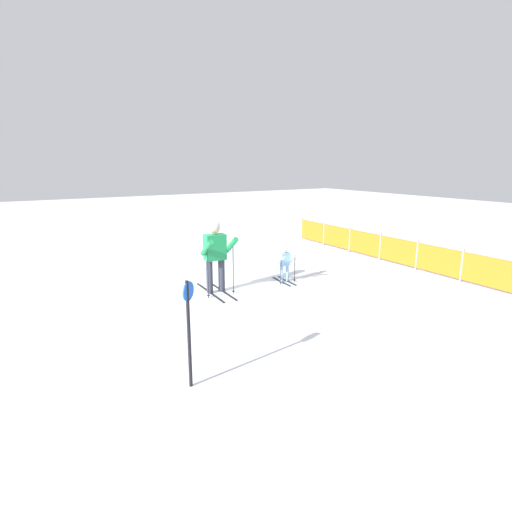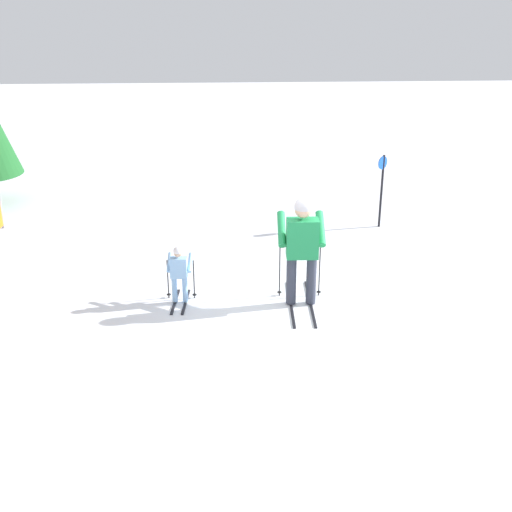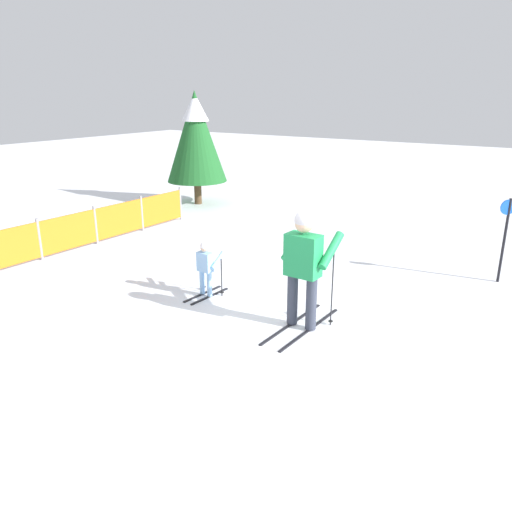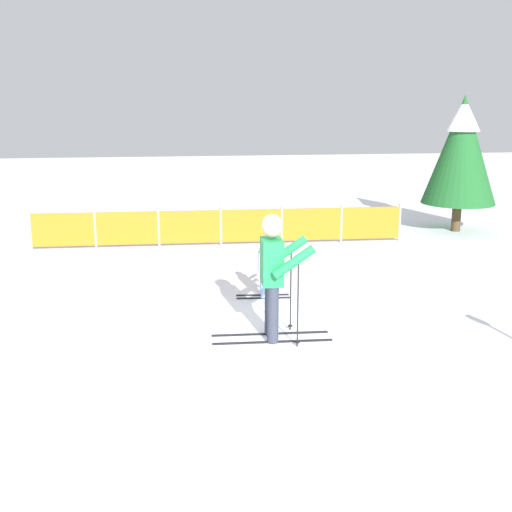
# 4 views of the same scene
# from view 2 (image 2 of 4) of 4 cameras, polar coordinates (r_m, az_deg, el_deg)

# --- Properties ---
(ground_plane) EXTENTS (60.00, 60.00, 0.00)m
(ground_plane) POSITION_cam_2_polar(r_m,az_deg,el_deg) (10.33, 4.30, -4.95)
(ground_plane) COLOR white
(skier_adult) EXTENTS (1.72, 0.78, 1.81)m
(skier_adult) POSITION_cam_2_polar(r_m,az_deg,el_deg) (10.18, 4.13, 1.31)
(skier_adult) COLOR black
(skier_adult) RESTS_ON ground_plane
(skier_child) EXTENTS (0.94, 0.50, 0.98)m
(skier_child) POSITION_cam_2_polar(r_m,az_deg,el_deg) (10.45, -6.86, -1.28)
(skier_child) COLOR black
(skier_child) RESTS_ON ground_plane
(trail_marker) EXTENTS (0.19, 0.23, 1.59)m
(trail_marker) POSITION_cam_2_polar(r_m,az_deg,el_deg) (14.07, 11.12, 6.34)
(trail_marker) COLOR black
(trail_marker) RESTS_ON ground_plane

